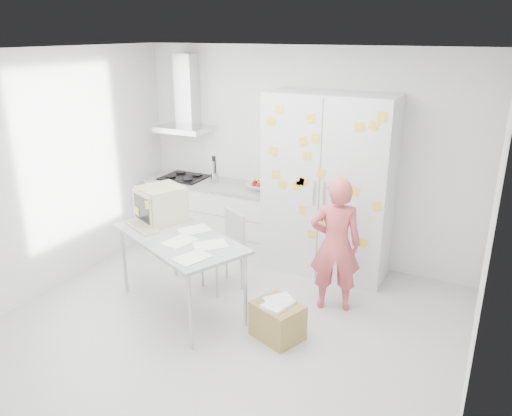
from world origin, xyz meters
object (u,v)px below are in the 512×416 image
at_px(desk, 167,218).
at_px(cardboard_box, 278,320).
at_px(person, 335,245).
at_px(chair, 227,246).

distance_m(desk, cardboard_box, 1.63).
height_order(person, desk, person).
bearing_deg(cardboard_box, chair, 144.10).
xyz_separation_m(person, desk, (-1.73, -0.57, 0.20)).
xyz_separation_m(chair, cardboard_box, (0.96, -0.69, -0.33)).
height_order(desk, chair, desk).
bearing_deg(desk, chair, 70.16).
distance_m(person, cardboard_box, 1.01).
bearing_deg(cardboard_box, person, 69.22).
xyz_separation_m(desk, cardboard_box, (1.43, -0.22, -0.75)).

